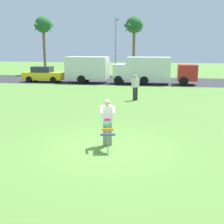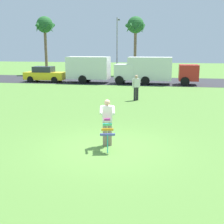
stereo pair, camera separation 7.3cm
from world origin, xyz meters
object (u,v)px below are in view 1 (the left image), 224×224
Objects in this scene: parked_truck_red_cab at (157,70)px; person_walker_near at (135,87)px; parked_car_yellow at (44,74)px; parked_truck_white_box at (95,69)px; person_kite_flyer at (107,121)px; palm_tree_right_near at (134,27)px; palm_tree_left_near at (43,27)px; streetlight_pole at (116,43)px; kite_held at (108,131)px.

parked_truck_red_cab is 3.88× the size of person_walker_near.
parked_car_yellow is 0.62× the size of parked_truck_white_box.
person_kite_flyer and person_walker_near have the same top height.
person_kite_flyer is 0.26× the size of parked_truck_red_cab.
palm_tree_right_near reaches higher than person_walker_near.
palm_tree_left_near is 23.04m from person_walker_near.
parked_car_yellow is 0.56× the size of palm_tree_left_near.
parked_truck_red_cab is 9.09m from streetlight_pole.
person_walker_near is (13.64, -17.82, -5.20)m from palm_tree_left_near.
person_kite_flyer is 0.65m from kite_held.
person_kite_flyer is 19.10m from parked_truck_red_cab.
parked_car_yellow is at bearing 117.85° from kite_held.
person_walker_near is (3.88, -16.40, -3.06)m from streetlight_pole.
parked_car_yellow is (-10.26, 19.04, -0.18)m from person_kite_flyer.
palm_tree_left_near is 4.32× the size of person_walker_near.
palm_tree_left_near is at bearing 150.49° from parked_truck_red_cab.
parked_truck_red_cab is 17.79m from palm_tree_left_near.
parked_truck_red_cab is (1.32, 19.65, 0.66)m from kite_held.
palm_tree_right_near is at bearing 108.78° from parked_truck_red_cab.
palm_tree_left_near reaches higher than parked_truck_white_box.
palm_tree_left_near is at bearing 110.92° from parked_car_yellow.
kite_held is 31.68m from palm_tree_left_near.
streetlight_pole is (-3.72, 26.07, 3.05)m from person_kite_flyer.
streetlight_pole is 17.13m from person_walker_near.
person_kite_flyer is at bearing -81.87° from streetlight_pole.
person_kite_flyer reaches higher than kite_held.
palm_tree_right_near is (2.98, 9.41, 4.62)m from parked_truck_white_box.
parked_truck_white_box is at bearing -180.00° from parked_truck_red_cab.
person_walker_near is (0.15, 9.67, -0.02)m from person_kite_flyer.
palm_tree_right_near is 3.69m from streetlight_pole.
palm_tree_left_near is (-8.75, 8.45, 4.72)m from parked_truck_white_box.
parked_truck_red_cab is at bearing 86.16° from kite_held.
palm_tree_left_near is 1.07× the size of streetlight_pole.
person_walker_near is at bearing 89.81° from kite_held.
streetlight_pole reaches higher than person_walker_near.
person_walker_near is at bearing 89.09° from person_kite_flyer.
parked_truck_red_cab is at bearing -71.22° from palm_tree_right_near.
kite_held is 22.22m from parked_car_yellow.
palm_tree_right_near is 1.05× the size of streetlight_pole.
person_walker_near is (4.90, -9.37, -0.48)m from parked_truck_white_box.
person_walker_near is at bearing -41.98° from parked_car_yellow.
person_walker_near is (1.92, -18.78, -5.09)m from palm_tree_right_near.
palm_tree_right_near is at bearing 50.56° from streetlight_pole.
parked_car_yellow is 14.01m from person_walker_near.
palm_tree_left_near reaches higher than kite_held.
parked_car_yellow is 0.63× the size of parked_truck_red_cab.
streetlight_pole is (1.02, 7.03, 2.59)m from parked_truck_white_box.
parked_truck_white_box is at bearing -0.01° from parked_car_yellow.
person_kite_flyer is at bearing -61.68° from parked_car_yellow.
kite_held is 29.59m from palm_tree_right_near.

